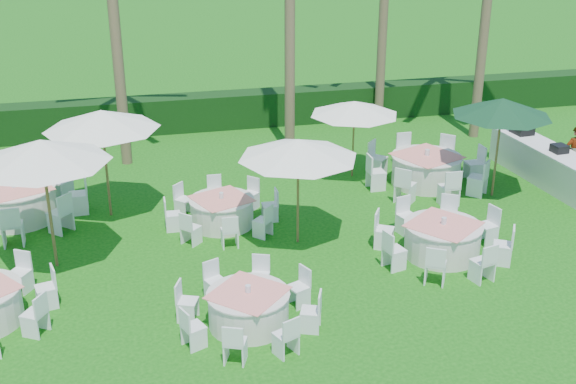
# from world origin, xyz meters

# --- Properties ---
(ground) EXTENTS (120.00, 120.00, 0.00)m
(ground) POSITION_xyz_m (0.00, 0.00, 0.00)
(ground) COLOR #0F500D
(ground) RESTS_ON ground
(hedge) EXTENTS (34.00, 1.00, 1.20)m
(hedge) POSITION_xyz_m (0.00, 12.00, 0.60)
(hedge) COLOR black
(hedge) RESTS_ON ground
(banquet_table_b) EXTENTS (2.72, 2.72, 0.86)m
(banquet_table_b) POSITION_xyz_m (-0.80, -0.72, 0.37)
(banquet_table_b) COLOR silver
(banquet_table_b) RESTS_ON ground
(banquet_table_c) EXTENTS (3.09, 3.09, 0.94)m
(banquet_table_c) POSITION_xyz_m (4.04, 1.09, 0.41)
(banquet_table_c) COLOR silver
(banquet_table_c) RESTS_ON ground
(banquet_table_d) EXTENTS (3.50, 3.50, 1.05)m
(banquet_table_d) POSITION_xyz_m (-5.61, 5.45, 0.46)
(banquet_table_d) COLOR silver
(banquet_table_d) RESTS_ON ground
(banquet_table_e) EXTENTS (2.82, 2.82, 0.87)m
(banquet_table_e) POSITION_xyz_m (-0.61, 3.89, 0.38)
(banquet_table_e) COLOR silver
(banquet_table_e) RESTS_ON ground
(banquet_table_f) EXTENTS (3.46, 3.46, 1.04)m
(banquet_table_f) POSITION_xyz_m (5.44, 5.24, 0.46)
(banquet_table_f) COLOR silver
(banquet_table_f) RESTS_ON ground
(umbrella_a) EXTENTS (2.90, 2.90, 2.96)m
(umbrella_a) POSITION_xyz_m (-4.53, 2.62, 2.70)
(umbrella_a) COLOR brown
(umbrella_a) RESTS_ON ground
(umbrella_b) EXTENTS (2.78, 2.78, 2.58)m
(umbrella_b) POSITION_xyz_m (1.00, 2.52, 2.35)
(umbrella_b) COLOR brown
(umbrella_b) RESTS_ON ground
(umbrella_c) EXTENTS (2.87, 2.87, 2.81)m
(umbrella_c) POSITION_xyz_m (-3.32, 5.14, 2.56)
(umbrella_c) COLOR brown
(umbrella_c) RESTS_ON ground
(umbrella_d) EXTENTS (2.56, 2.56, 2.27)m
(umbrella_d) POSITION_xyz_m (3.61, 6.34, 2.07)
(umbrella_d) COLOR brown
(umbrella_d) RESTS_ON ground
(umbrella_green) EXTENTS (2.65, 2.65, 2.75)m
(umbrella_green) POSITION_xyz_m (6.91, 4.04, 2.50)
(umbrella_green) COLOR brown
(umbrella_green) RESTS_ON ground
(buffet_table) EXTENTS (1.25, 4.53, 1.59)m
(buffet_table) POSITION_xyz_m (8.87, 4.67, 0.56)
(buffet_table) COLOR silver
(buffet_table) RESTS_ON ground
(staff_person) EXTENTS (0.64, 0.44, 1.71)m
(staff_person) POSITION_xyz_m (9.52, 4.35, 0.86)
(staff_person) COLOR gray
(staff_person) RESTS_ON ground
(palm_d) EXTENTS (4.33, 4.31, 7.64)m
(palm_d) POSITION_xyz_m (6.25, 11.30, 4.26)
(palm_d) COLOR brown
(palm_d) RESTS_ON ground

